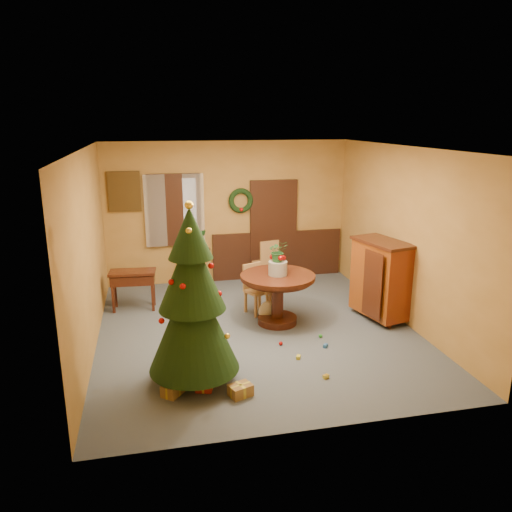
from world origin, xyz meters
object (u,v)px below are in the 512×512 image
object	(u,v)px
dining_table	(278,289)
writing_desk	(133,280)
sideboard	(381,277)
christmas_tree	(192,301)
chair_near	(255,287)

from	to	relation	value
dining_table	writing_desk	distance (m)	2.63
dining_table	sideboard	world-z (taller)	sideboard
christmas_tree	chair_near	bearing A→B (deg)	60.17
dining_table	writing_desk	bearing A→B (deg)	153.53
chair_near	christmas_tree	size ratio (longest dim) A/B	0.37
dining_table	chair_near	bearing A→B (deg)	113.69
chair_near	christmas_tree	distance (m)	2.68
christmas_tree	dining_table	bearing A→B (deg)	47.41
chair_near	writing_desk	world-z (taller)	chair_near
dining_table	sideboard	xyz separation A→B (m)	(1.75, -0.17, 0.14)
writing_desk	sideboard	bearing A→B (deg)	-18.09
chair_near	writing_desk	bearing A→B (deg)	164.10
chair_near	sideboard	xyz separation A→B (m)	(2.00, -0.74, 0.27)
christmas_tree	sideboard	bearing A→B (deg)	24.65
chair_near	writing_desk	xyz separation A→B (m)	(-2.10, 0.60, 0.07)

